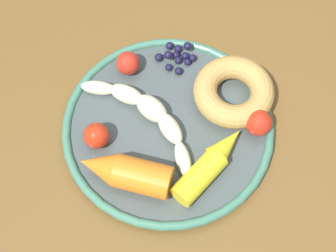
{
  "coord_description": "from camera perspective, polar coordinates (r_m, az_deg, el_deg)",
  "views": [
    {
      "loc": [
        0.27,
        -0.11,
        1.34
      ],
      "look_at": [
        -0.01,
        -0.01,
        0.74
      ],
      "focal_mm": 52.16,
      "sensor_mm": 36.0,
      "label": 1
    }
  ],
  "objects": [
    {
      "name": "ground_plane",
      "position": [
        1.37,
        0.61,
        -14.05
      ],
      "size": [
        6.0,
        6.0,
        0.0
      ],
      "primitive_type": "plane",
      "color": "#333F3B"
    },
    {
      "name": "dining_table",
      "position": [
        0.77,
        1.05,
        -4.19
      ],
      "size": [
        1.02,
        0.71,
        0.73
      ],
      "color": "brown",
      "rests_on": "ground_plane"
    },
    {
      "name": "plate",
      "position": [
        0.67,
        -0.0,
        -0.11
      ],
      "size": [
        0.29,
        0.29,
        0.02
      ],
      "color": "#424E4E",
      "rests_on": "dining_table"
    },
    {
      "name": "banana",
      "position": [
        0.66,
        -2.46,
        1.44
      ],
      "size": [
        0.19,
        0.12,
        0.03
      ],
      "color": "#ECEBC0",
      "rests_on": "plate"
    },
    {
      "name": "carrot_orange",
      "position": [
        0.62,
        -5.09,
        -5.41
      ],
      "size": [
        0.1,
        0.12,
        0.04
      ],
      "color": "orange",
      "rests_on": "plate"
    },
    {
      "name": "carrot_yellow",
      "position": [
        0.63,
        4.76,
        -4.45
      ],
      "size": [
        0.09,
        0.13,
        0.03
      ],
      "color": "yellow",
      "rests_on": "plate"
    },
    {
      "name": "donut",
      "position": [
        0.68,
        7.68,
        4.02
      ],
      "size": [
        0.14,
        0.14,
        0.03
      ],
      "primitive_type": "torus",
      "rotation": [
        0.0,
        0.0,
        1.88
      ],
      "color": "tan",
      "rests_on": "plate"
    },
    {
      "name": "blueberry_pile",
      "position": [
        0.71,
        1.03,
        8.15
      ],
      "size": [
        0.06,
        0.06,
        0.02
      ],
      "color": "#191638",
      "rests_on": "plate"
    },
    {
      "name": "tomato_near",
      "position": [
        0.66,
        10.52,
        0.37
      ],
      "size": [
        0.04,
        0.04,
        0.04
      ],
      "primitive_type": "sphere",
      "color": "red",
      "rests_on": "plate"
    },
    {
      "name": "tomato_mid",
      "position": [
        0.7,
        -4.7,
        7.33
      ],
      "size": [
        0.03,
        0.03,
        0.03
      ],
      "primitive_type": "sphere",
      "color": "red",
      "rests_on": "plate"
    },
    {
      "name": "tomato_far",
      "position": [
        0.65,
        -8.37,
        -1.13
      ],
      "size": [
        0.03,
        0.03,
        0.03
      ],
      "primitive_type": "sphere",
      "color": "red",
      "rests_on": "plate"
    }
  ]
}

